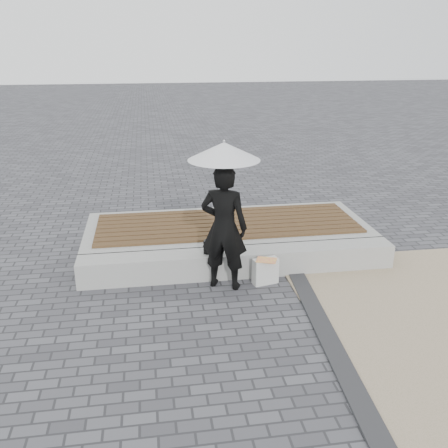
% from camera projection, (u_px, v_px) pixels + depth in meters
% --- Properties ---
extents(ground, '(80.00, 80.00, 0.00)m').
position_uv_depth(ground, '(261.00, 326.00, 6.53)').
color(ground, '#4F4F55').
rests_on(ground, ground).
extents(edging_band, '(0.61, 5.20, 0.04)m').
position_uv_depth(edging_band, '(330.00, 342.00, 6.16)').
color(edging_band, '#2C2C2F').
rests_on(edging_band, ground).
extents(seating_ledge, '(5.00, 0.45, 0.40)m').
position_uv_depth(seating_ledge, '(239.00, 262.00, 7.94)').
color(seating_ledge, '#A1A19B').
rests_on(seating_ledge, ground).
extents(timber_platform, '(5.00, 2.00, 0.40)m').
position_uv_depth(timber_platform, '(227.00, 235.00, 9.05)').
color(timber_platform, '#A5A5A0').
rests_on(timber_platform, ground).
extents(timber_decking, '(4.60, 1.60, 0.04)m').
position_uv_depth(timber_decking, '(227.00, 223.00, 8.98)').
color(timber_decking, brown).
rests_on(timber_decking, timber_platform).
extents(woman, '(0.81, 0.69, 1.89)m').
position_uv_depth(woman, '(224.00, 228.00, 7.28)').
color(woman, black).
rests_on(woman, ground).
extents(parasol, '(1.01, 1.01, 1.30)m').
position_uv_depth(parasol, '(224.00, 151.00, 6.89)').
color(parasol, silver).
rests_on(parasol, ground).
extents(handbag, '(0.32, 0.20, 0.21)m').
position_uv_depth(handbag, '(214.00, 247.00, 7.71)').
color(handbag, black).
rests_on(handbag, seating_ledge).
extents(canvas_tote, '(0.41, 0.25, 0.40)m').
position_uv_depth(canvas_tote, '(265.00, 271.00, 7.62)').
color(canvas_tote, white).
rests_on(canvas_tote, ground).
extents(magazine, '(0.35, 0.31, 0.01)m').
position_uv_depth(magazine, '(267.00, 260.00, 7.50)').
color(magazine, '#E03952').
rests_on(magazine, canvas_tote).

